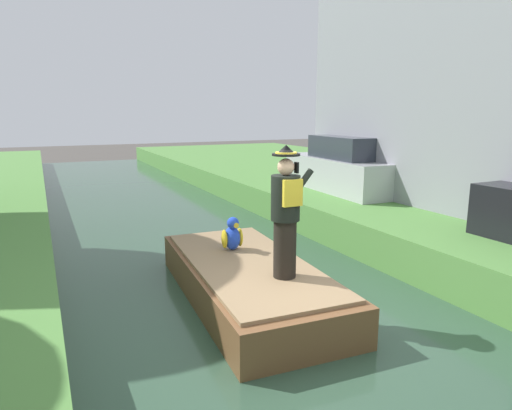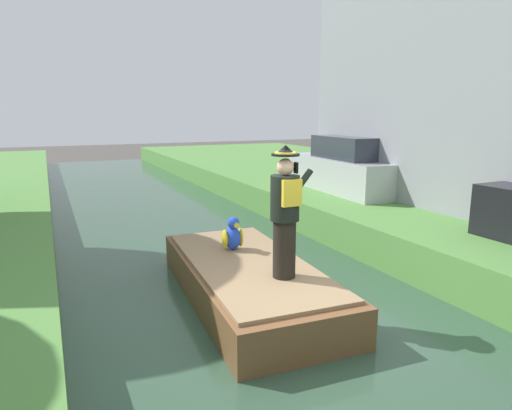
# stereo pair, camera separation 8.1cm
# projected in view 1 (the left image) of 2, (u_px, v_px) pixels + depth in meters

# --- Properties ---
(ground_plane) EXTENTS (80.00, 80.00, 0.00)m
(ground_plane) POSITION_uv_depth(u_px,v_px,m) (290.00, 342.00, 5.93)
(ground_plane) COLOR #4C4742
(canal_water) EXTENTS (5.44, 48.00, 0.10)m
(canal_water) POSITION_uv_depth(u_px,v_px,m) (290.00, 339.00, 5.92)
(canal_water) COLOR #33513D
(canal_water) RESTS_ON ground
(boat) EXTENTS (2.07, 4.31, 0.61)m
(boat) POSITION_uv_depth(u_px,v_px,m) (248.00, 280.00, 7.04)
(boat) COLOR brown
(boat) RESTS_ON canal_water
(person_pirate) EXTENTS (0.61, 0.42, 1.85)m
(person_pirate) POSITION_uv_depth(u_px,v_px,m) (286.00, 213.00, 6.14)
(person_pirate) COLOR black
(person_pirate) RESTS_ON boat
(parrot_plush) EXTENTS (0.36, 0.35, 0.57)m
(parrot_plush) POSITION_uv_depth(u_px,v_px,m) (232.00, 236.00, 7.52)
(parrot_plush) COLOR blue
(parrot_plush) RESTS_ON boat
(parked_car_silver) EXTENTS (1.90, 4.08, 1.50)m
(parked_car_silver) POSITION_uv_depth(u_px,v_px,m) (347.00, 167.00, 12.50)
(parked_car_silver) COLOR #B7B7BC
(parked_car_silver) RESTS_ON grass_bank_far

